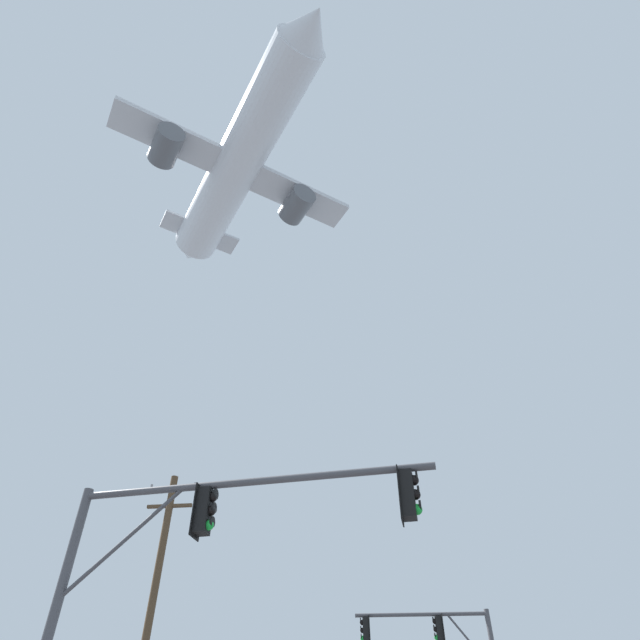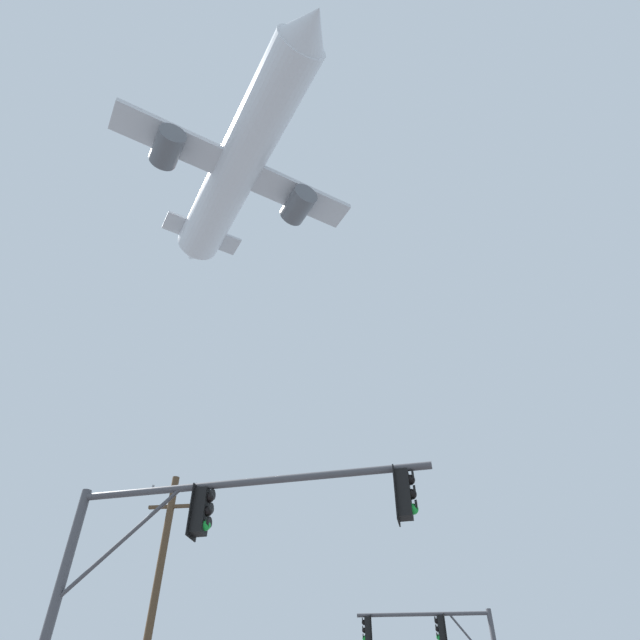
% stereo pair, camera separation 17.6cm
% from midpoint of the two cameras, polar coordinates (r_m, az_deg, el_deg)
% --- Properties ---
extents(signal_pole_near, '(7.46, 1.07, 6.16)m').
position_cam_midpoint_polar(signal_pole_near, '(11.51, -13.72, -22.72)').
color(signal_pole_near, '#4C4C51').
rests_on(signal_pole_near, ground).
extents(utility_pole, '(2.20, 0.28, 10.59)m').
position_cam_midpoint_polar(utility_pole, '(22.20, -17.76, -27.48)').
color(utility_pole, brown).
rests_on(utility_pole, ground).
extents(airplane, '(19.70, 24.83, 7.66)m').
position_cam_midpoint_polar(airplane, '(49.44, -8.59, 16.44)').
color(airplane, white).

